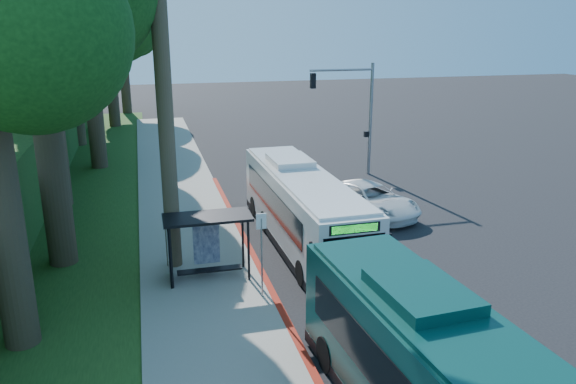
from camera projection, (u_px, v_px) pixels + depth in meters
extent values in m
plane|color=black|center=(355.00, 235.00, 25.68)|extent=(140.00, 140.00, 0.00)
cube|color=gray|center=(194.00, 249.00, 23.89)|extent=(4.50, 70.00, 0.12)
cube|color=#9D1F11|center=(267.00, 284.00, 20.74)|extent=(0.25, 30.00, 0.13)
cube|color=#234719|center=(65.00, 223.00, 27.15)|extent=(8.00, 70.00, 0.06)
cube|color=black|center=(207.00, 217.00, 20.48)|extent=(3.20, 1.50, 0.10)
cube|color=black|center=(169.00, 254.00, 20.50)|extent=(0.06, 1.30, 2.20)
cube|color=navy|center=(206.00, 242.00, 21.49)|extent=(1.00, 0.12, 1.70)
cube|color=black|center=(210.00, 270.00, 20.98)|extent=(2.40, 0.40, 0.06)
cube|color=black|center=(169.00, 248.00, 21.07)|extent=(0.08, 0.08, 2.40)
cube|color=black|center=(243.00, 241.00, 21.75)|extent=(0.08, 0.08, 2.40)
cube|color=black|center=(171.00, 261.00, 19.96)|extent=(0.08, 0.08, 2.40)
cube|color=black|center=(249.00, 253.00, 20.64)|extent=(0.08, 0.08, 2.40)
cylinder|color=gray|center=(262.00, 260.00, 19.30)|extent=(0.06, 0.06, 3.00)
cube|color=white|center=(261.00, 221.00, 18.90)|extent=(0.35, 0.04, 0.55)
cylinder|color=gray|center=(370.00, 120.00, 35.09)|extent=(0.20, 0.20, 7.00)
cylinder|color=gray|center=(342.00, 70.00, 33.71)|extent=(4.00, 0.14, 0.14)
cube|color=black|center=(313.00, 81.00, 33.45)|extent=(0.30, 0.30, 0.90)
cube|color=black|center=(366.00, 134.00, 35.29)|extent=(0.25, 0.25, 0.35)
cylinder|color=#4C3F2D|center=(165.00, 103.00, 20.42)|extent=(0.60, 0.60, 13.00)
cylinder|color=#382B1E|center=(48.00, 135.00, 21.13)|extent=(1.10, 1.10, 10.50)
cylinder|color=#382B1E|center=(48.00, 93.00, 28.09)|extent=(1.18, 1.18, 11.90)
cylinder|color=#382B1E|center=(93.00, 94.00, 36.17)|extent=(1.06, 1.06, 9.80)
sphere|color=#103B11|center=(112.00, 14.00, 33.99)|extent=(5.88, 5.88, 5.88)
sphere|color=#103B11|center=(62.00, 10.00, 35.68)|extent=(5.46, 5.46, 5.46)
cylinder|color=#382B1E|center=(72.00, 73.00, 42.89)|extent=(1.14, 1.14, 11.20)
cylinder|color=#382B1E|center=(111.00, 77.00, 51.21)|extent=(1.02, 1.02, 9.10)
sphere|color=#103B11|center=(105.00, 13.00, 49.59)|extent=(8.00, 8.00, 8.00)
sphere|color=#103B11|center=(125.00, 25.00, 49.17)|extent=(5.60, 5.60, 5.60)
sphere|color=#103B11|center=(91.00, 22.00, 50.78)|extent=(5.20, 5.20, 5.20)
cylinder|color=#382B1E|center=(124.00, 74.00, 58.96)|extent=(0.98, 0.98, 8.40)
sphere|color=#103B11|center=(120.00, 22.00, 57.47)|extent=(7.00, 7.00, 7.00)
sphere|color=#103B11|center=(135.00, 32.00, 57.11)|extent=(4.90, 4.90, 4.90)
sphere|color=#103B11|center=(109.00, 30.00, 58.52)|extent=(4.55, 4.55, 4.55)
cylinder|color=#382B1E|center=(2.00, 201.00, 15.65)|extent=(1.02, 1.02, 9.10)
sphere|color=#103B11|center=(29.00, 32.00, 13.69)|extent=(5.04, 5.04, 5.04)
cube|color=silver|center=(302.00, 208.00, 24.01)|extent=(2.68, 11.71, 2.77)
cube|color=black|center=(302.00, 239.00, 24.43)|extent=(2.70, 11.77, 0.34)
cube|color=black|center=(299.00, 198.00, 24.38)|extent=(2.69, 9.14, 1.07)
cube|color=black|center=(353.00, 254.00, 18.61)|extent=(2.18, 0.15, 1.36)
cube|color=black|center=(270.00, 168.00, 29.26)|extent=(1.99, 0.15, 0.97)
cube|color=#19E533|center=(354.00, 228.00, 18.34)|extent=(1.61, 0.12, 0.27)
cube|color=silver|center=(303.00, 175.00, 23.60)|extent=(2.47, 11.12, 0.12)
cube|color=silver|center=(290.00, 161.00, 25.34)|extent=(1.78, 2.46, 0.34)
cylinder|color=black|center=(303.00, 273.00, 20.64)|extent=(0.31, 0.98, 0.97)
cylinder|color=black|center=(359.00, 266.00, 21.22)|extent=(0.31, 0.98, 0.97)
cylinder|color=black|center=(255.00, 206.00, 28.17)|extent=(0.31, 0.98, 0.97)
cylinder|color=black|center=(298.00, 202.00, 28.75)|extent=(0.31, 0.98, 0.97)
cube|color=black|center=(455.00, 384.00, 11.72)|extent=(3.24, 9.61, 1.11)
cube|color=black|center=(347.00, 274.00, 16.71)|extent=(2.07, 0.25, 1.01)
cube|color=#0A3732|center=(476.00, 346.00, 10.91)|extent=(3.11, 11.65, 0.12)
cube|color=#0A3732|center=(421.00, 292.00, 12.70)|extent=(1.96, 2.64, 0.35)
cylinder|color=black|center=(328.00, 354.00, 15.55)|extent=(0.37, 1.03, 1.01)
cylinder|color=black|center=(402.00, 340.00, 16.25)|extent=(0.37, 1.03, 1.01)
imported|color=white|center=(370.00, 200.00, 28.23)|extent=(4.30, 6.19, 1.57)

